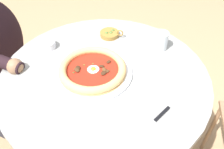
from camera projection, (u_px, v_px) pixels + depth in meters
dining_table at (105, 95)px, 1.10m from camera, size 0.88×0.88×0.74m
pizza_on_plate at (93, 69)px, 0.99m from camera, size 0.33×0.33×0.04m
water_glass at (161, 42)px, 1.10m from camera, size 0.06×0.06×0.09m
steak_knife at (157, 119)px, 0.83m from camera, size 0.14×0.17×0.01m
ramekin_capers at (48, 44)px, 1.12m from camera, size 0.07×0.07×0.03m
olive_pan at (110, 34)px, 1.20m from camera, size 0.12×0.09×0.05m
fork_utensil at (74, 134)px, 0.79m from camera, size 0.14×0.12×0.00m
diner_person at (3, 72)px, 1.38m from camera, size 0.47×0.49×1.10m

